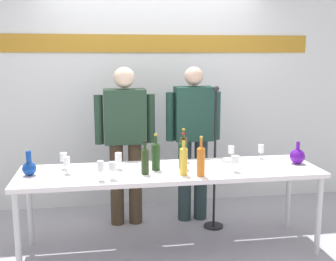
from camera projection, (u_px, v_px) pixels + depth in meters
ground_plane at (171, 249)px, 3.88m from camera, size 10.00×10.00×0.00m
back_wall at (152, 78)px, 4.91m from camera, size 5.33×0.11×3.00m
display_table at (171, 175)px, 3.75m from camera, size 2.68×0.71×0.76m
decanter_blue_left at (29, 167)px, 3.55m from camera, size 0.12×0.12×0.21m
decanter_blue_right at (297, 156)px, 3.93m from camera, size 0.14×0.14×0.21m
presenter_left at (125, 136)px, 4.33m from camera, size 0.62×0.22×1.65m
presenter_right at (193, 135)px, 4.44m from camera, size 0.58×0.22×1.65m
wine_bottle_0 at (183, 147)px, 4.02m from camera, size 0.08×0.08×0.32m
wine_bottle_1 at (183, 154)px, 3.76m from camera, size 0.07×0.07×0.32m
wine_bottle_2 at (201, 160)px, 3.52m from camera, size 0.07×0.07×0.34m
wine_bottle_3 at (184, 159)px, 3.56m from camera, size 0.07×0.07×0.32m
wine_bottle_4 at (145, 160)px, 3.59m from camera, size 0.07×0.07×0.29m
wine_bottle_5 at (156, 155)px, 3.72m from camera, size 0.07×0.07×0.33m
wine_glass_left_0 at (67, 162)px, 3.59m from camera, size 0.06×0.06×0.15m
wine_glass_left_1 at (100, 167)px, 3.40m from camera, size 0.06×0.06×0.16m
wine_glass_left_2 at (118, 158)px, 3.74m from camera, size 0.06×0.06×0.15m
wine_glass_left_3 at (112, 166)px, 3.43m from camera, size 0.07×0.07×0.15m
wine_glass_left_4 at (63, 158)px, 3.74m from camera, size 0.06×0.06×0.15m
wine_glass_right_0 at (261, 149)px, 4.13m from camera, size 0.06×0.06×0.14m
wine_glass_right_1 at (235, 160)px, 3.65m from camera, size 0.07×0.07×0.14m
wine_glass_right_2 at (231, 150)px, 4.01m from camera, size 0.06×0.06×0.15m
microphone_stand at (214, 182)px, 4.30m from camera, size 0.20×0.20×1.47m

